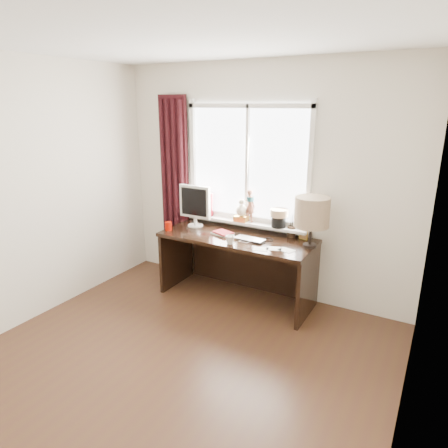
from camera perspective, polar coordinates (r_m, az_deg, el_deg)
The scene contains 17 objects.
floor at distance 3.49m, azimuth -10.12°, elevation -21.55°, with size 3.50×4.00×0.00m, color #422619.
ceiling at distance 2.78m, azimuth -13.17°, elevation 25.74°, with size 3.50×4.00×0.00m, color white.
wall_back at distance 4.52m, azimuth 5.25°, elevation 5.97°, with size 3.50×2.60×0.00m, color beige.
wall_right at distance 2.23m, azimuth 25.60°, elevation -7.43°, with size 4.00×2.60×0.00m, color beige.
laptop at distance 4.26m, azimuth 3.74°, elevation -2.20°, with size 0.32×0.21×0.03m, color silver.
mug at distance 4.14m, azimuth 0.87°, elevation -2.22°, with size 0.10×0.09×0.10m, color white.
red_cup at distance 4.62m, azimuth -7.93°, elevation -0.31°, with size 0.08×0.08×0.10m, color #A70E00.
window at distance 4.54m, azimuth 3.19°, elevation 6.05°, with size 1.52×0.22×1.40m.
curtain at distance 5.05m, azimuth -7.09°, elevation 4.91°, with size 0.38×0.09×2.25m.
desk at distance 4.55m, azimuth 2.41°, elevation -4.34°, with size 1.70×0.70×0.75m.
monitor at distance 4.68m, azimuth -4.18°, elevation 2.94°, with size 0.40×0.18×0.49m.
notebook_stack at distance 4.44m, azimuth -0.19°, elevation -1.30°, with size 0.26×0.21×0.03m.
brush_holder at distance 4.41m, azimuth 9.61°, elevation -1.06°, with size 0.09×0.09×0.25m.
icon_frame at distance 4.35m, azimuth 11.29°, elevation -1.36°, with size 0.10×0.04×0.13m.
table_lamp at distance 4.05m, azimuth 12.44°, elevation 1.62°, with size 0.35×0.35×0.52m.
loose_papers at distance 4.03m, azimuth 7.10°, elevation -3.59°, with size 0.41×0.24×0.00m.
desk_cables at distance 4.28m, azimuth 4.66°, elevation -2.22°, with size 0.49×0.28×0.01m.
Camera 1 is at (1.81, -2.06, 2.16)m, focal length 32.00 mm.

